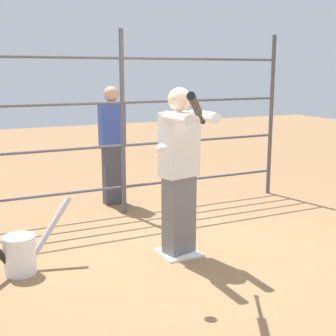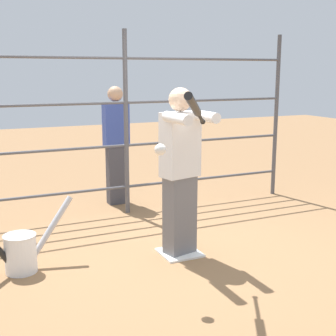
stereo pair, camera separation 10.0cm
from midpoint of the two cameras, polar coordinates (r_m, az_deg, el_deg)
ground_plane at (r=4.97m, az=0.74°, el=-10.37°), size 24.00×24.00×0.00m
home_plate at (r=4.97m, az=0.74°, el=-10.27°), size 0.40×0.40×0.02m
fence_backstop at (r=6.11m, az=-6.01°, el=5.33°), size 4.84×0.06×2.39m
batter at (r=4.68m, az=0.86°, el=0.12°), size 0.43×0.65×1.71m
baseball_bat_swinging at (r=3.73m, az=2.68°, el=7.42°), size 0.53×0.69×0.32m
softball_in_flight at (r=3.80m, az=-1.53°, el=2.26°), size 0.10×0.10×0.10m
bat_bucket at (r=4.67m, az=-18.21°, el=-9.69°), size 1.05×0.35×0.72m
bystander_behind_fence at (r=6.63m, az=-7.23°, el=2.95°), size 0.35×0.21×1.67m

